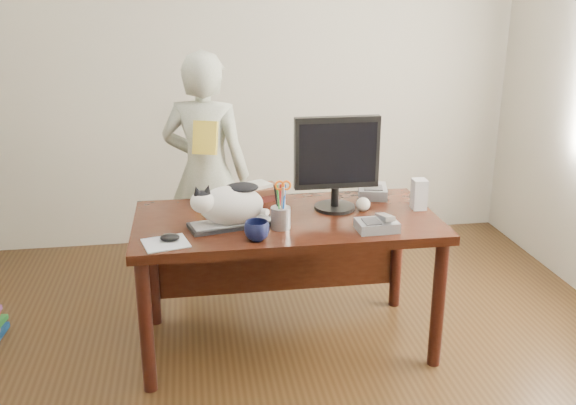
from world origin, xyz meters
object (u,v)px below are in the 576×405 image
at_px(coffee_mug, 257,231).
at_px(person, 206,174).
at_px(speaker, 419,194).
at_px(book_stack, 258,192).
at_px(monitor, 337,158).
at_px(phone, 378,224).
at_px(desk, 284,238).
at_px(cat, 229,203).
at_px(baseball, 363,204).
at_px(keyboard, 232,224).
at_px(pen_cup, 281,215).
at_px(mouse, 170,237).
at_px(calculator, 373,191).

distance_m(coffee_mug, person, 1.12).
distance_m(speaker, book_stack, 0.91).
height_order(monitor, coffee_mug, monitor).
bearing_deg(coffee_mug, phone, 3.51).
bearing_deg(coffee_mug, desk, 62.90).
xyz_separation_m(cat, baseball, (0.73, 0.12, -0.09)).
distance_m(keyboard, book_stack, 0.46).
relative_size(pen_cup, book_stack, 0.86).
bearing_deg(book_stack, mouse, -150.45).
distance_m(keyboard, cat, 0.11).
bearing_deg(monitor, baseball, -17.35).
distance_m(pen_cup, calculator, 0.74).
height_order(pen_cup, phone, pen_cup).
height_order(speaker, book_stack, speaker).
height_order(calculator, person, person).
height_order(mouse, phone, phone).
relative_size(pen_cup, calculator, 1.03).
bearing_deg(desk, pen_cup, -102.89).
height_order(pen_cup, book_stack, pen_cup).
bearing_deg(phone, coffee_mug, -178.39).
relative_size(monitor, phone, 2.51).
distance_m(pen_cup, baseball, 0.51).
height_order(monitor, phone, monitor).
bearing_deg(speaker, monitor, 176.41).
xyz_separation_m(coffee_mug, phone, (0.61, 0.04, -0.02)).
xyz_separation_m(monitor, book_stack, (-0.40, 0.26, -0.25)).
bearing_deg(phone, book_stack, 130.19).
bearing_deg(pen_cup, book_stack, 96.99).
bearing_deg(baseball, pen_cup, -158.71).
height_order(keyboard, monitor, monitor).
height_order(desk, cat, cat).
distance_m(phone, person, 1.34).
bearing_deg(coffee_mug, calculator, 37.74).
xyz_separation_m(desk, cat, (-0.31, -0.17, 0.27)).
xyz_separation_m(coffee_mug, baseball, (0.62, 0.33, -0.01)).
bearing_deg(keyboard, speaker, -7.31).
bearing_deg(monitor, keyboard, -164.65).
xyz_separation_m(monitor, baseball, (0.14, -0.04, -0.25)).
distance_m(desk, phone, 0.57).
bearing_deg(speaker, pen_cup, -164.51).
bearing_deg(speaker, phone, -135.50).
bearing_deg(phone, keyboard, 164.85).
bearing_deg(coffee_mug, book_stack, 83.08).
relative_size(coffee_mug, book_stack, 0.41).
bearing_deg(keyboard, book_stack, 53.08).
bearing_deg(desk, cat, -151.38).
distance_m(mouse, book_stack, 0.77).
height_order(cat, monitor, monitor).
relative_size(keyboard, mouse, 4.33).
bearing_deg(coffee_mug, speaker, 19.03).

